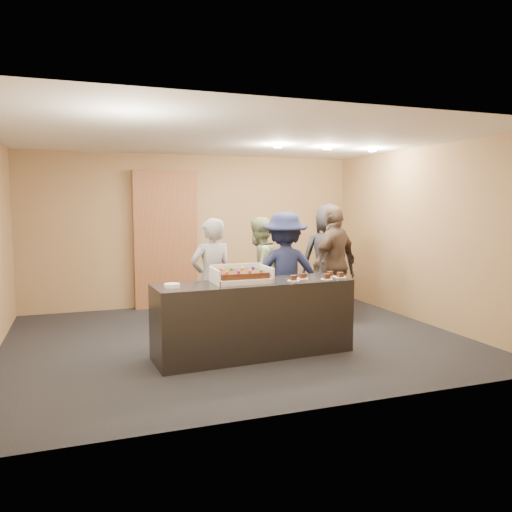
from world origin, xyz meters
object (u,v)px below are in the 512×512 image
object	(u,v)px
serving_counter	(254,318)
person_sage_man	(259,269)
person_dark_suit	(328,259)
storage_cabinet	(165,240)
person_brown_extra	(334,263)
person_server_grey	(212,280)
person_navy_man	(285,273)
sheet_cake	(241,274)
plate_stack	(172,286)
cake_box	(241,278)

from	to	relation	value
serving_counter	person_sage_man	bearing A→B (deg)	64.69
person_dark_suit	storage_cabinet	bearing A→B (deg)	-4.76
person_brown_extra	person_dark_suit	bearing A→B (deg)	-135.27
person_server_grey	person_brown_extra	xyz separation A→B (m)	(2.13, 0.55, 0.08)
storage_cabinet	person_navy_man	world-z (taller)	storage_cabinet
serving_counter	person_navy_man	bearing A→B (deg)	44.39
sheet_cake	person_dark_suit	size ratio (longest dim) A/B	0.31
storage_cabinet	plate_stack	world-z (taller)	storage_cabinet
sheet_cake	person_brown_extra	world-z (taller)	person_brown_extra
sheet_cake	person_server_grey	bearing A→B (deg)	102.55
plate_stack	person_brown_extra	size ratio (longest dim) A/B	0.10
serving_counter	storage_cabinet	size ratio (longest dim) A/B	1.00
cake_box	plate_stack	bearing A→B (deg)	-172.61
person_server_grey	person_dark_suit	bearing A→B (deg)	-165.92
storage_cabinet	person_navy_man	xyz separation A→B (m)	(1.29, -2.34, -0.35)
storage_cabinet	person_server_grey	world-z (taller)	storage_cabinet
plate_stack	person_navy_man	bearing A→B (deg)	27.69
person_navy_man	person_server_grey	bearing A→B (deg)	16.47
plate_stack	person_dark_suit	size ratio (longest dim) A/B	0.10
sheet_cake	plate_stack	distance (m)	0.85
plate_stack	person_server_grey	xyz separation A→B (m)	(0.67, 0.84, -0.10)
person_sage_man	person_navy_man	distance (m)	0.82
person_dark_suit	cake_box	bearing A→B (deg)	64.35
person_server_grey	person_brown_extra	world-z (taller)	person_brown_extra
person_server_grey	person_sage_man	bearing A→B (deg)	-148.52
storage_cabinet	person_sage_man	bearing A→B (deg)	-52.16
plate_stack	person_brown_extra	xyz separation A→B (m)	(2.81, 1.39, -0.02)
storage_cabinet	plate_stack	distance (m)	3.31
person_server_grey	person_sage_man	distance (m)	1.33
sheet_cake	person_brown_extra	size ratio (longest dim) A/B	0.32
storage_cabinet	plate_stack	bearing A→B (deg)	-98.18
storage_cabinet	plate_stack	size ratio (longest dim) A/B	13.72
person_sage_man	person_navy_man	world-z (taller)	person_navy_man
sheet_cake	person_sage_man	xyz separation A→B (m)	(0.82, 1.65, -0.18)
serving_counter	storage_cabinet	world-z (taller)	storage_cabinet
cake_box	person_sage_man	xyz separation A→B (m)	(0.82, 1.62, -0.13)
sheet_cake	person_navy_man	bearing A→B (deg)	42.42
storage_cabinet	cake_box	world-z (taller)	storage_cabinet
serving_counter	sheet_cake	bearing A→B (deg)	176.64
cake_box	person_navy_man	world-z (taller)	person_navy_man
serving_counter	person_server_grey	distance (m)	0.91
cake_box	person_brown_extra	bearing A→B (deg)	33.21
person_navy_man	person_brown_extra	xyz separation A→B (m)	(1.04, 0.47, 0.04)
serving_counter	cake_box	xyz separation A→B (m)	(-0.16, 0.02, 0.50)
storage_cabinet	person_navy_man	distance (m)	2.70
person_sage_man	person_navy_man	size ratio (longest dim) A/B	0.95
storage_cabinet	person_dark_suit	xyz separation A→B (m)	(2.49, -1.38, -0.29)
plate_stack	person_brown_extra	world-z (taller)	person_brown_extra
sheet_cake	person_brown_extra	xyz separation A→B (m)	(1.96, 1.31, -0.10)
serving_counter	person_dark_suit	world-z (taller)	person_dark_suit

